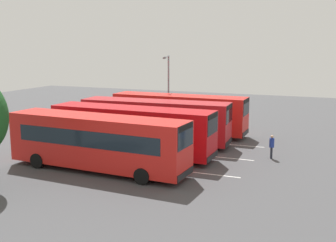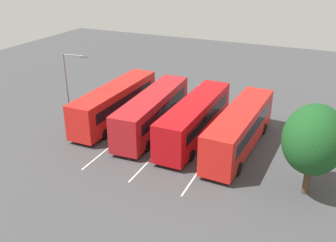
% 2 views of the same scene
% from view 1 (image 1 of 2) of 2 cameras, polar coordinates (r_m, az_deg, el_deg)
% --- Properties ---
extents(ground_plane, '(75.62, 75.62, 0.00)m').
position_cam_1_polar(ground_plane, '(30.28, -3.51, -3.92)').
color(ground_plane, '#424244').
extents(bus_far_left, '(11.56, 2.89, 3.32)m').
position_cam_1_polar(bus_far_left, '(25.12, -9.67, -2.74)').
color(bus_far_left, red).
rests_on(bus_far_left, ground).
extents(bus_center_left, '(11.49, 2.60, 3.32)m').
position_cam_1_polar(bus_center_left, '(28.24, -4.98, -1.20)').
color(bus_center_left, '#B70C11').
rests_on(bus_center_left, ground).
extents(bus_center_right, '(11.58, 2.98, 3.32)m').
position_cam_1_polar(bus_center_right, '(31.68, -1.77, 0.09)').
color(bus_center_right, '#AD191E').
rests_on(bus_center_right, ground).
extents(bus_far_right, '(11.48, 2.56, 3.32)m').
position_cam_1_polar(bus_far_right, '(35.18, 1.55, 1.11)').
color(bus_far_right, red).
rests_on(bus_far_right, ground).
extents(pedestrian, '(0.40, 0.40, 1.60)m').
position_cam_1_polar(pedestrian, '(28.46, 14.04, -3.20)').
color(pedestrian, '#232833').
rests_on(pedestrian, ground).
extents(street_lamp, '(0.59, 2.17, 6.54)m').
position_cam_1_polar(street_lamp, '(38.74, 0.01, 4.91)').
color(street_lamp, gray).
rests_on(street_lamp, ground).
extents(lane_stripe_outer_left, '(16.13, 0.39, 0.01)m').
position_cam_1_polar(lane_stripe_outer_left, '(26.96, -7.17, -5.77)').
color(lane_stripe_outer_left, silver).
rests_on(lane_stripe_outer_left, ground).
extents(lane_stripe_inner_left, '(16.13, 0.39, 0.01)m').
position_cam_1_polar(lane_stripe_inner_left, '(30.28, -3.51, -3.91)').
color(lane_stripe_inner_left, silver).
rests_on(lane_stripe_inner_left, ground).
extents(lane_stripe_inner_right, '(16.13, 0.39, 0.01)m').
position_cam_1_polar(lane_stripe_inner_right, '(33.72, -0.59, -2.42)').
color(lane_stripe_inner_right, silver).
rests_on(lane_stripe_inner_right, ground).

